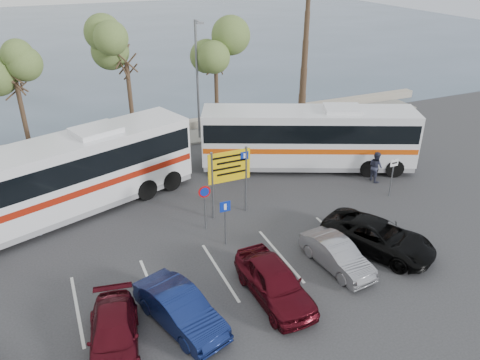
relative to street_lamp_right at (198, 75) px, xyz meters
name	(u,v)px	position (x,y,z in m)	size (l,w,h in m)	color
ground	(236,252)	(-3.00, -13.52, -4.60)	(120.00, 120.00, 0.00)	#2E2E30
kerb_strip	(157,143)	(-3.00, 0.48, -4.52)	(44.00, 2.40, 0.15)	gray
seawall	(150,130)	(-3.00, 2.48, -4.30)	(48.00, 0.80, 0.60)	#A09280
sea	(79,37)	(-3.00, 46.48, -4.59)	(140.00, 140.00, 0.00)	#3A4C5D
tree_left	(13,68)	(-11.00, 0.48, 1.41)	(3.20, 3.20, 7.20)	#382619
tree_mid	(125,48)	(-4.50, 0.48, 2.06)	(3.20, 3.20, 8.00)	#382619
tree_right	(215,48)	(1.50, 0.48, 1.57)	(3.20, 3.20, 7.40)	#382619
street_lamp_right	(198,75)	(0.00, 0.00, 0.00)	(0.45, 1.15, 8.01)	slate
direction_sign	(229,171)	(-2.00, -10.32, -2.17)	(2.20, 0.12, 3.60)	slate
sign_no_stop	(205,200)	(-3.60, -11.13, -3.02)	(0.60, 0.08, 2.35)	slate
sign_parking	(225,217)	(-3.20, -12.73, -3.13)	(0.50, 0.07, 2.25)	slate
sign_taxi	(393,172)	(6.80, -12.03, -3.18)	(0.50, 0.07, 2.20)	slate
lane_markings	(221,271)	(-4.14, -14.52, -4.60)	(12.02, 4.20, 0.01)	silver
coach_bus_left	(64,180)	(-9.50, -7.02, -2.65)	(13.69, 7.06, 4.20)	silver
coach_bus_right	(308,140)	(4.50, -7.02, -2.77)	(12.61, 7.65, 3.93)	silver
car_blue	(180,309)	(-6.60, -16.79, -3.91)	(1.46, 4.20, 1.38)	#101D4F
car_maroon	(114,335)	(-9.00, -17.02, -4.00)	(1.67, 4.10, 1.19)	#4C0C16
car_red	(274,282)	(-2.83, -16.86, -3.85)	(1.77, 4.40, 1.50)	#4A0A13
suv_black	(378,237)	(2.90, -15.88, -3.90)	(2.31, 5.01, 1.39)	black
car_silver_b	(337,255)	(0.50, -16.19, -3.99)	(1.30, 3.73, 1.23)	gray
pedestrian_near	(34,222)	(-11.17, -8.52, -3.81)	(0.57, 0.38, 1.57)	#7B93B4
pedestrian_far	(376,166)	(7.23, -10.17, -3.70)	(0.88, 0.68, 1.80)	#31344A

